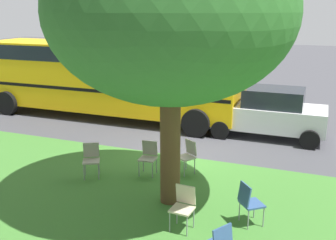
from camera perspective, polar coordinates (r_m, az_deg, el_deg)
The scene contains 10 objects.
ground at distance 11.90m, azimuth 1.65°, elevation -4.81°, with size 80.00×80.00×0.00m, color #424247.
grass_verge at distance 9.20m, azimuth -5.25°, elevation -11.28°, with size 48.00×6.00×0.01m, color #3D752D.
street_tree at distance 8.10m, azimuth 0.36°, elevation 15.14°, with size 4.98×4.98×5.94m.
chair_0 at distance 10.31m, azimuth -2.81°, elevation -5.04°, with size 0.45×0.46×0.88m.
chair_1 at distance 8.13m, azimuth 11.52°, elevation -11.27°, with size 0.59×0.58×0.88m.
chair_2 at distance 7.85m, azimuth 2.23°, elevation -11.97°, with size 0.45×0.45×0.88m.
chair_3 at distance 10.34m, azimuth -10.95°, elevation -5.26°, with size 0.56×0.57×0.88m.
chair_4 at distance 10.39m, azimuth 2.83°, elevation -4.88°, with size 0.57×0.58×0.88m.
parked_car at distance 13.67m, azimuth 14.33°, elevation 1.09°, with size 3.70×1.92×1.65m.
school_bus at distance 15.75m, azimuth -8.59°, elevation 6.72°, with size 10.40×2.80×2.88m.
Camera 1 is at (-3.75, 10.50, 4.16)m, focal length 42.51 mm.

